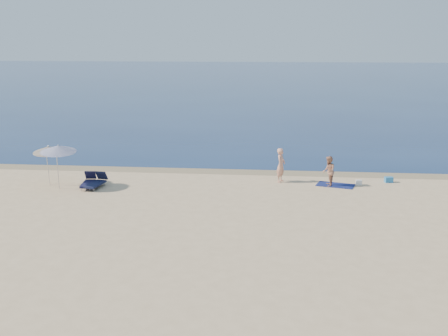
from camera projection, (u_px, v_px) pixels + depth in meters
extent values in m
cube|color=#0C2049|center=(272.00, 79.00, 111.86)|extent=(240.00, 160.00, 0.01)
cube|color=#847254|center=(250.00, 172.00, 33.74)|extent=(240.00, 1.60, 0.00)
imported|color=tan|center=(281.00, 165.00, 31.23)|extent=(0.66, 0.80, 1.91)
imported|color=#AC745A|center=(329.00, 171.00, 30.33)|extent=(0.65, 0.82, 1.65)
cube|color=#0F174C|center=(335.00, 185.00, 30.67)|extent=(2.22, 1.62, 0.03)
cube|color=white|center=(359.00, 183.00, 30.73)|extent=(0.31, 0.27, 0.27)
cube|color=#2173B7|center=(389.00, 180.00, 31.28)|extent=(0.48, 0.38, 0.31)
cylinder|color=silver|center=(58.00, 170.00, 29.66)|extent=(0.12, 0.29, 2.21)
cone|color=silver|center=(58.00, 149.00, 29.66)|extent=(2.38, 2.40, 0.55)
sphere|color=silver|center=(58.00, 145.00, 29.61)|extent=(0.06, 0.06, 0.06)
cylinder|color=silver|center=(48.00, 168.00, 30.44)|extent=(0.05, 0.30, 2.02)
cone|color=beige|center=(49.00, 149.00, 30.46)|extent=(1.79, 1.81, 0.53)
sphere|color=silver|center=(48.00, 146.00, 30.42)|extent=(0.06, 0.06, 0.06)
cube|color=#131436|center=(88.00, 184.00, 30.11)|extent=(0.77, 1.62, 0.10)
cube|color=#131436|center=(90.00, 175.00, 30.80)|extent=(0.62, 0.45, 0.50)
cylinder|color=#A5A5AD|center=(92.00, 186.00, 30.14)|extent=(0.03, 0.03, 0.23)
cube|color=#131835|center=(95.00, 184.00, 30.00)|extent=(0.80, 1.65, 0.11)
cube|color=#131835|center=(102.00, 175.00, 30.68)|extent=(0.63, 0.46, 0.51)
cylinder|color=#A5A5AD|center=(99.00, 187.00, 29.97)|extent=(0.03, 0.03, 0.23)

